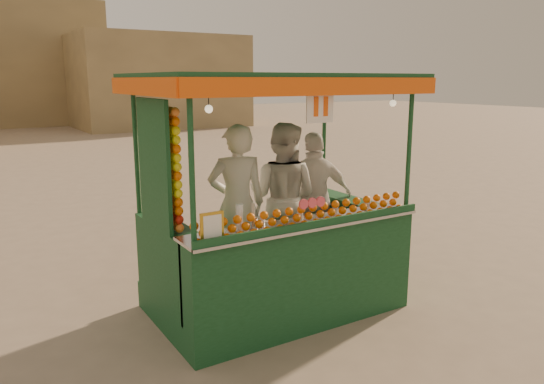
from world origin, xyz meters
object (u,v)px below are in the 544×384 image
juice_cart (273,239)px  vendor_right (315,198)px  vendor_middle (283,197)px  vendor_left (237,204)px

juice_cart → vendor_right: 1.04m
vendor_middle → vendor_right: size_ratio=1.08×
juice_cart → vendor_right: (0.89, 0.45, 0.28)m
vendor_left → juice_cart: bearing=137.4°
vendor_left → vendor_middle: size_ratio=1.01×
vendor_left → vendor_middle: (0.65, 0.04, -0.01)m
vendor_right → vendor_middle: bearing=18.6°
vendor_right → vendor_left: bearing=20.1°
vendor_left → vendor_right: bearing=-160.6°
vendor_middle → vendor_left: bearing=56.2°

